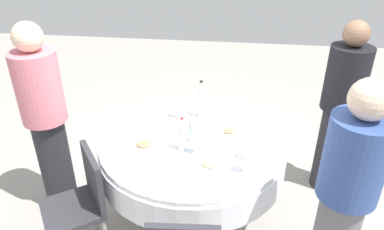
% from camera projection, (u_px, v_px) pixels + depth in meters
% --- Properties ---
extents(ground_plane, '(10.00, 10.00, 0.00)m').
position_uv_depth(ground_plane, '(192.00, 211.00, 3.16)').
color(ground_plane, gray).
extents(dining_table, '(1.46, 1.46, 0.74)m').
position_uv_depth(dining_table, '(192.00, 155.00, 2.87)').
color(dining_table, white).
rests_on(dining_table, ground_plane).
extents(bottle_clear_west, '(0.06, 0.06, 0.27)m').
position_uv_depth(bottle_clear_west, '(182.00, 135.00, 2.63)').
color(bottle_clear_west, silver).
rests_on(bottle_clear_west, dining_table).
extents(bottle_clear_near, '(0.07, 0.07, 0.26)m').
position_uv_depth(bottle_clear_near, '(193.00, 128.00, 2.73)').
color(bottle_clear_near, silver).
rests_on(bottle_clear_near, dining_table).
extents(bottle_clear_right, '(0.06, 0.06, 0.34)m').
position_uv_depth(bottle_clear_right, '(201.00, 100.00, 3.07)').
color(bottle_clear_right, silver).
rests_on(bottle_clear_right, dining_table).
extents(wine_glass_outer, '(0.07, 0.07, 0.14)m').
position_uv_depth(wine_glass_outer, '(194.00, 141.00, 2.61)').
color(wine_glass_outer, white).
rests_on(wine_glass_outer, dining_table).
extents(wine_glass_left, '(0.07, 0.07, 0.15)m').
position_uv_depth(wine_glass_left, '(248.00, 147.00, 2.53)').
color(wine_glass_left, white).
rests_on(wine_glass_left, dining_table).
extents(wine_glass_far, '(0.07, 0.07, 0.16)m').
position_uv_depth(wine_glass_far, '(177.00, 106.00, 3.07)').
color(wine_glass_far, white).
rests_on(wine_glass_far, dining_table).
extents(wine_glass_rear, '(0.07, 0.07, 0.15)m').
position_uv_depth(wine_glass_rear, '(245.00, 158.00, 2.40)').
color(wine_glass_rear, white).
rests_on(wine_glass_rear, dining_table).
extents(plate_mid, '(0.24, 0.24, 0.04)m').
position_uv_depth(plate_mid, '(210.00, 165.00, 2.49)').
color(plate_mid, white).
rests_on(plate_mid, dining_table).
extents(plate_south, '(0.20, 0.20, 0.04)m').
position_uv_depth(plate_south, '(229.00, 132.00, 2.88)').
color(plate_south, white).
rests_on(plate_south, dining_table).
extents(plate_inner, '(0.25, 0.25, 0.04)m').
position_uv_depth(plate_inner, '(144.00, 145.00, 2.71)').
color(plate_inner, white).
rests_on(plate_inner, dining_table).
extents(spoon_near, '(0.13, 0.14, 0.00)m').
position_uv_depth(spoon_near, '(151.00, 123.00, 3.03)').
color(spoon_near, silver).
rests_on(spoon_near, dining_table).
extents(spoon_right, '(0.07, 0.18, 0.00)m').
position_uv_depth(spoon_right, '(142.00, 174.00, 2.42)').
color(spoon_right, silver).
rests_on(spoon_right, dining_table).
extents(folded_napkin, '(0.22, 0.22, 0.02)m').
position_uv_depth(folded_napkin, '(199.00, 125.00, 2.98)').
color(folded_napkin, white).
rests_on(folded_napkin, dining_table).
extents(person_west, '(0.34, 0.34, 1.64)m').
position_uv_depth(person_west, '(46.00, 120.00, 2.83)').
color(person_west, '#26262B').
rests_on(person_west, ground_plane).
extents(person_near, '(0.34, 0.34, 1.58)m').
position_uv_depth(person_near, '(344.00, 198.00, 2.08)').
color(person_near, slate).
rests_on(person_near, ground_plane).
extents(person_right, '(0.34, 0.34, 1.58)m').
position_uv_depth(person_right, '(340.00, 108.00, 3.08)').
color(person_right, '#26262B').
rests_on(person_right, ground_plane).
extents(chair_far, '(0.56, 0.56, 0.87)m').
position_uv_depth(chair_far, '(82.00, 199.00, 2.54)').
color(chair_far, '#2D2D33').
rests_on(chair_far, ground_plane).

